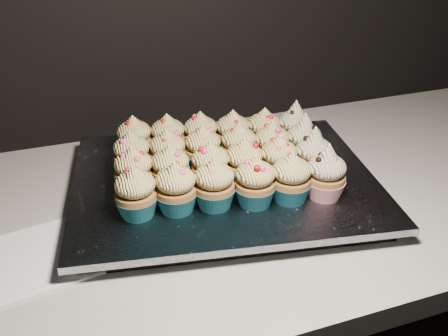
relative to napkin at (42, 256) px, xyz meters
name	(u,v)px	position (x,y,z in m)	size (l,w,h in m)	color
worktop	(171,215)	(0.21, 0.07, -0.02)	(2.44, 0.64, 0.04)	beige
napkin	(42,256)	(0.00, 0.00, 0.00)	(0.16, 0.16, 0.00)	white
baking_tray	(224,188)	(0.30, 0.08, 0.01)	(0.47, 0.36, 0.02)	black
foil_lining	(224,179)	(0.30, 0.08, 0.03)	(0.51, 0.39, 0.01)	silver
cupcake_0	(136,193)	(0.14, 0.01, 0.07)	(0.06, 0.06, 0.08)	#165B6A
cupcake_1	(176,189)	(0.20, 0.00, 0.07)	(0.06, 0.06, 0.08)	#165B6A
cupcake_2	(214,185)	(0.26, 0.00, 0.07)	(0.06, 0.06, 0.08)	#165B6A
cupcake_3	(255,182)	(0.32, -0.02, 0.07)	(0.06, 0.06, 0.08)	#165B6A
cupcake_4	(291,179)	(0.38, -0.03, 0.07)	(0.06, 0.06, 0.08)	#165B6A
cupcake_5	(326,174)	(0.43, -0.04, 0.07)	(0.06, 0.06, 0.10)	red
cupcake_6	(134,172)	(0.15, 0.07, 0.07)	(0.06, 0.06, 0.08)	#165B6A
cupcake_7	(171,170)	(0.21, 0.06, 0.07)	(0.06, 0.06, 0.08)	#165B6A
cupcake_8	(211,167)	(0.27, 0.05, 0.07)	(0.06, 0.06, 0.08)	#165B6A
cupcake_9	(244,164)	(0.33, 0.04, 0.07)	(0.06, 0.06, 0.08)	#165B6A
cupcake_10	(279,160)	(0.39, 0.03, 0.07)	(0.06, 0.06, 0.08)	#165B6A
cupcake_11	(313,156)	(0.44, 0.02, 0.07)	(0.06, 0.06, 0.10)	red
cupcake_12	(132,156)	(0.16, 0.13, 0.07)	(0.06, 0.06, 0.08)	#165B6A
cupcake_13	(168,153)	(0.22, 0.12, 0.07)	(0.06, 0.06, 0.08)	#165B6A
cupcake_14	(203,149)	(0.28, 0.11, 0.07)	(0.06, 0.06, 0.08)	#165B6A
cupcake_15	(239,147)	(0.34, 0.10, 0.07)	(0.06, 0.06, 0.08)	#165B6A
cupcake_16	(272,145)	(0.40, 0.09, 0.07)	(0.06, 0.06, 0.08)	#165B6A
cupcake_17	(304,141)	(0.45, 0.08, 0.07)	(0.06, 0.06, 0.10)	red
cupcake_18	(135,139)	(0.18, 0.19, 0.07)	(0.06, 0.06, 0.08)	#165B6A
cupcake_19	(168,137)	(0.23, 0.18, 0.07)	(0.06, 0.06, 0.08)	#165B6A
cupcake_20	(201,135)	(0.29, 0.17, 0.07)	(0.06, 0.06, 0.08)	#165B6A
cupcake_21	(233,133)	(0.35, 0.16, 0.07)	(0.06, 0.06, 0.08)	#165B6A
cupcake_22	(264,131)	(0.41, 0.15, 0.07)	(0.06, 0.06, 0.08)	#165B6A
cupcake_23	(295,127)	(0.47, 0.14, 0.07)	(0.06, 0.06, 0.10)	red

